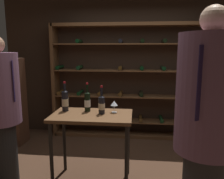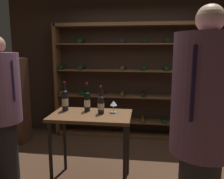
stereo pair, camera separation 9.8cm
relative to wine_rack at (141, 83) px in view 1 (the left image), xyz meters
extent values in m
plane|color=#472D1E|center=(-0.20, -1.48, -1.07)|extent=(9.38, 9.38, 0.00)
cube|color=#332319|center=(-0.20, 0.21, 0.42)|extent=(5.05, 0.10, 2.97)
cube|color=brown|center=(-1.69, 0.00, 0.02)|extent=(0.06, 0.32, 2.18)
cube|color=brown|center=(0.01, 0.00, 1.08)|extent=(3.38, 0.32, 0.06)
cube|color=brown|center=(0.01, 0.00, -1.04)|extent=(3.38, 0.32, 0.06)
cube|color=brown|center=(0.01, 0.00, -0.76)|extent=(3.30, 0.32, 0.02)
cylinder|color=black|center=(-1.59, 0.00, -0.70)|extent=(0.08, 0.30, 0.08)
cylinder|color=black|center=(-1.19, 0.00, -0.70)|extent=(0.08, 0.30, 0.08)
cylinder|color=black|center=(-0.79, 0.00, -0.70)|extent=(0.08, 0.30, 0.08)
cylinder|color=#4C3314|center=(-0.39, 0.00, -0.70)|extent=(0.08, 0.30, 0.08)
cylinder|color=#4C3314|center=(0.01, 0.00, -0.70)|extent=(0.08, 0.30, 0.08)
cylinder|color=black|center=(0.40, 0.00, -0.70)|extent=(0.08, 0.30, 0.08)
cylinder|color=black|center=(0.80, 0.00, -0.70)|extent=(0.08, 0.30, 0.08)
cylinder|color=black|center=(1.20, 0.00, -0.70)|extent=(0.08, 0.30, 0.08)
cube|color=brown|center=(0.01, 0.00, -0.26)|extent=(3.30, 0.32, 0.02)
cylinder|color=#4C3314|center=(-1.59, 0.00, -0.21)|extent=(0.08, 0.30, 0.08)
cylinder|color=black|center=(-1.19, 0.00, -0.21)|extent=(0.08, 0.30, 0.08)
cylinder|color=#4C3314|center=(-0.79, 0.00, -0.21)|extent=(0.08, 0.30, 0.08)
cylinder|color=#4C3314|center=(-0.39, 0.00, -0.21)|extent=(0.08, 0.30, 0.08)
cylinder|color=black|center=(0.01, 0.00, -0.21)|extent=(0.08, 0.30, 0.08)
cylinder|color=#4C3314|center=(0.80, 0.00, -0.21)|extent=(0.08, 0.30, 0.08)
cylinder|color=#4C3314|center=(1.20, 0.00, -0.21)|extent=(0.08, 0.30, 0.08)
cube|color=brown|center=(0.01, 0.00, 0.23)|extent=(3.30, 0.32, 0.02)
cylinder|color=black|center=(-1.59, 0.00, 0.29)|extent=(0.08, 0.30, 0.08)
cylinder|color=black|center=(-1.19, 0.00, 0.29)|extent=(0.08, 0.30, 0.08)
cylinder|color=#4C3314|center=(-0.39, 0.00, 0.29)|extent=(0.08, 0.30, 0.08)
cylinder|color=black|center=(0.01, 0.00, 0.29)|extent=(0.08, 0.30, 0.08)
cylinder|color=black|center=(0.40, 0.00, 0.29)|extent=(0.08, 0.30, 0.08)
cylinder|color=black|center=(0.80, 0.00, 0.29)|extent=(0.08, 0.30, 0.08)
cube|color=brown|center=(0.01, 0.00, 0.73)|extent=(3.30, 0.32, 0.02)
cylinder|color=black|center=(-1.19, 0.00, 0.79)|extent=(0.08, 0.30, 0.08)
cylinder|color=black|center=(-0.39, 0.00, 0.79)|extent=(0.08, 0.30, 0.08)
cylinder|color=black|center=(0.01, 0.00, 0.79)|extent=(0.08, 0.30, 0.08)
cylinder|color=black|center=(0.40, 0.00, 0.79)|extent=(0.08, 0.30, 0.08)
cylinder|color=black|center=(0.80, 0.00, 0.79)|extent=(0.08, 0.30, 0.08)
cube|color=brown|center=(-0.64, -1.67, -0.18)|extent=(0.99, 0.60, 0.04)
cylinder|color=black|center=(-1.08, -1.92, -0.63)|extent=(0.04, 0.04, 0.87)
cylinder|color=black|center=(-0.19, -1.92, -0.63)|extent=(0.04, 0.04, 0.87)
cylinder|color=black|center=(-1.08, -1.42, -0.63)|extent=(0.04, 0.04, 0.87)
cylinder|color=black|center=(-0.19, -1.42, -0.63)|extent=(0.04, 0.04, 0.87)
cylinder|color=#7A516B|center=(0.48, -2.53, 0.29)|extent=(0.51, 0.51, 0.95)
sphere|color=tan|center=(0.48, -2.53, 0.86)|extent=(0.21, 0.21, 0.21)
cube|color=#26193F|center=(0.34, -2.75, 0.40)|extent=(0.05, 0.03, 0.53)
cylinder|color=black|center=(-1.75, -1.79, -0.67)|extent=(0.31, 0.31, 0.80)
cube|color=#26193F|center=(-1.52, -1.86, 0.27)|extent=(0.02, 0.05, 0.48)
cube|color=#4C2D1E|center=(-2.33, -0.56, -0.29)|extent=(0.44, 0.36, 1.55)
cylinder|color=black|center=(-1.01, -1.55, -0.03)|extent=(0.08, 0.08, 0.25)
cone|color=black|center=(-1.01, -1.55, 0.11)|extent=(0.08, 0.08, 0.03)
cylinder|color=black|center=(-1.01, -1.55, 0.16)|extent=(0.03, 0.03, 0.09)
cylinder|color=maroon|center=(-1.01, -1.55, 0.22)|extent=(0.03, 0.03, 0.02)
cylinder|color=#C6B28C|center=(-1.01, -1.55, -0.04)|extent=(0.09, 0.09, 0.10)
cylinder|color=black|center=(-0.72, -1.54, -0.04)|extent=(0.08, 0.08, 0.24)
cone|color=black|center=(-0.72, -1.54, 0.09)|extent=(0.08, 0.08, 0.03)
cylinder|color=black|center=(-0.72, -1.54, 0.15)|extent=(0.03, 0.03, 0.09)
cylinder|color=maroon|center=(-0.72, -1.54, 0.20)|extent=(0.03, 0.03, 0.02)
cylinder|color=silver|center=(-0.72, -1.54, -0.05)|extent=(0.08, 0.08, 0.09)
cylinder|color=black|center=(-0.52, -1.63, -0.05)|extent=(0.08, 0.08, 0.21)
cone|color=black|center=(-0.52, -1.63, 0.06)|extent=(0.08, 0.08, 0.03)
cylinder|color=black|center=(-0.52, -1.63, 0.12)|extent=(0.03, 0.03, 0.10)
cylinder|color=maroon|center=(-0.52, -1.63, 0.18)|extent=(0.03, 0.03, 0.02)
cylinder|color=#C6B28C|center=(-0.52, -1.63, -0.06)|extent=(0.08, 0.08, 0.08)
cylinder|color=silver|center=(-0.37, -1.56, -0.16)|extent=(0.07, 0.07, 0.00)
cylinder|color=silver|center=(-0.37, -1.56, -0.11)|extent=(0.01, 0.01, 0.09)
cone|color=silver|center=(-0.37, -1.56, -0.04)|extent=(0.09, 0.09, 0.06)
cylinder|color=#590A14|center=(-0.37, -1.56, -0.05)|extent=(0.05, 0.05, 0.02)
camera|label=1|loc=(-0.10, -4.38, 0.64)|focal=36.96mm
camera|label=2|loc=(0.00, -4.37, 0.64)|focal=36.96mm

